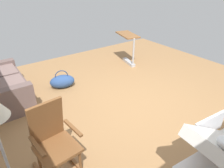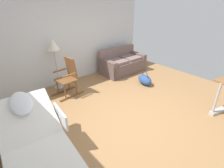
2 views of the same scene
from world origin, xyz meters
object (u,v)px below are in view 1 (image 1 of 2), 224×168
Objects in this scene: rocking_chair at (54,142)px; duffel_bag at (62,81)px; overbed_table at (128,45)px; couch at (1,88)px.

duffel_bag is (2.10, -0.99, -0.35)m from rocking_chair.
duffel_bag is at bearing -25.25° from rocking_chair.
rocking_chair is at bearing 126.61° from overbed_table.
rocking_chair is 1.20× the size of overbed_table.
overbed_table is (2.35, -3.17, 0.03)m from rocking_chair.
duffel_bag is (-0.25, 2.18, -0.38)m from overbed_table.
rocking_chair is 3.95m from overbed_table.
rocking_chair is at bearing -174.07° from couch.
rocking_chair is 1.67× the size of duffel_bag.
rocking_chair is 2.35m from duffel_bag.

